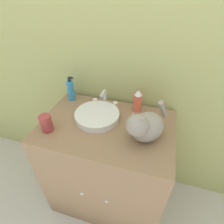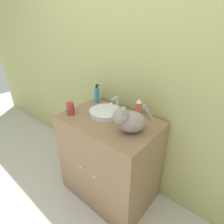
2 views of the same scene
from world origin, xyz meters
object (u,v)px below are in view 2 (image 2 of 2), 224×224
cat (129,120)px  cup (70,108)px  spray_bottle (139,108)px  soap_bottle (97,94)px

cat → cup: bearing=-46.4°
cat → spray_bottle: 0.27m
cat → soap_bottle: bearing=-79.6°
cat → soap_bottle: 0.63m
soap_bottle → spray_bottle: (0.49, 0.00, -0.00)m
spray_bottle → cat: bearing=-71.9°
soap_bottle → cup: size_ratio=1.76×
cat → soap_bottle: cat is taller
cat → cup: size_ratio=2.81×
cat → cup: cat is taller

